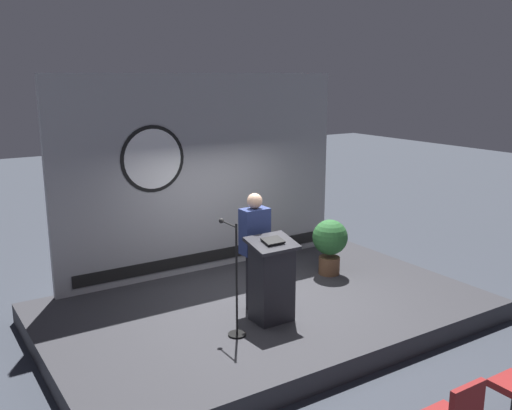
{
  "coord_description": "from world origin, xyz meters",
  "views": [
    {
      "loc": [
        -4.39,
        -6.58,
        3.65
      ],
      "look_at": [
        -0.26,
        -0.16,
        1.86
      ],
      "focal_mm": 39.68,
      "sensor_mm": 36.0,
      "label": 1
    }
  ],
  "objects_px": {
    "podium": "(272,280)",
    "microphone_stand": "(235,296)",
    "potted_plant": "(330,242)",
    "speaker_person": "(255,250)"
  },
  "relations": [
    {
      "from": "microphone_stand",
      "to": "potted_plant",
      "type": "height_order",
      "value": "microphone_stand"
    },
    {
      "from": "speaker_person",
      "to": "microphone_stand",
      "type": "bearing_deg",
      "value": -139.53
    },
    {
      "from": "speaker_person",
      "to": "potted_plant",
      "type": "bearing_deg",
      "value": 15.86
    },
    {
      "from": "podium",
      "to": "speaker_person",
      "type": "relative_size",
      "value": 0.69
    },
    {
      "from": "podium",
      "to": "microphone_stand",
      "type": "height_order",
      "value": "microphone_stand"
    },
    {
      "from": "podium",
      "to": "microphone_stand",
      "type": "relative_size",
      "value": 0.78
    },
    {
      "from": "microphone_stand",
      "to": "podium",
      "type": "bearing_deg",
      "value": 8.6
    },
    {
      "from": "microphone_stand",
      "to": "potted_plant",
      "type": "xyz_separation_m",
      "value": [
        2.52,
        1.1,
        0.04
      ]
    },
    {
      "from": "speaker_person",
      "to": "potted_plant",
      "type": "xyz_separation_m",
      "value": [
        1.85,
        0.52,
        -0.3
      ]
    },
    {
      "from": "podium",
      "to": "potted_plant",
      "type": "xyz_separation_m",
      "value": [
        1.88,
        1.0,
        -0.01
      ]
    }
  ]
}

